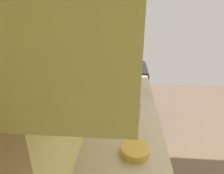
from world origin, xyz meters
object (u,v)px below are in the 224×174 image
at_px(microwave, 124,79).
at_px(kettle, 134,110).
at_px(oven_range, 126,93).
at_px(bowl, 135,150).

relative_size(microwave, kettle, 2.76).
height_order(oven_range, kettle, kettle).
xyz_separation_m(microwave, bowl, (-1.01, -0.10, -0.12)).
bearing_deg(kettle, microwave, 10.18).
xyz_separation_m(oven_range, microwave, (-0.90, 0.04, 0.59)).
distance_m(oven_range, microwave, 1.08).
xyz_separation_m(oven_range, bowl, (-1.92, -0.07, 0.47)).
bearing_deg(oven_range, microwave, 177.62).
xyz_separation_m(microwave, kettle, (-0.57, -0.10, -0.06)).
bearing_deg(bowl, kettle, 0.00).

